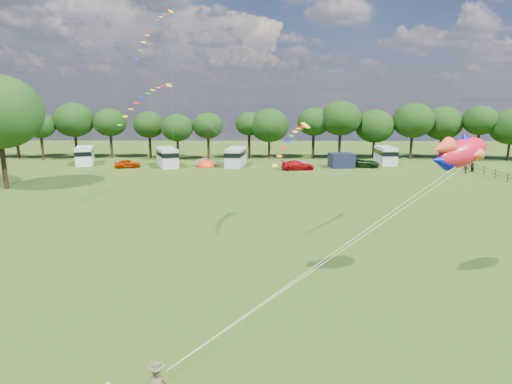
{
  "coord_description": "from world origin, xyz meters",
  "views": [
    {
      "loc": [
        0.41,
        -21.43,
        10.34
      ],
      "look_at": [
        0.0,
        8.0,
        4.0
      ],
      "focal_mm": 30.0,
      "sensor_mm": 36.0,
      "label": 1
    }
  ],
  "objects_px": {
    "car_b": "(206,162)",
    "campervan_b": "(167,157)",
    "car_a": "(127,164)",
    "campervan_c": "(236,156)",
    "fish_kite": "(458,153)",
    "campervan_a": "(85,155)",
    "walker_b": "(465,168)",
    "car_c": "(298,165)",
    "tent_orange": "(206,167)",
    "car_d": "(363,162)",
    "walker_a": "(471,166)",
    "campervan_d": "(386,155)",
    "tent_greyblue": "(298,168)"
  },
  "relations": [
    {
      "from": "tent_greyblue",
      "to": "walker_a",
      "type": "relative_size",
      "value": 2.1
    },
    {
      "from": "car_a",
      "to": "campervan_d",
      "type": "height_order",
      "value": "campervan_d"
    },
    {
      "from": "campervan_a",
      "to": "fish_kite",
      "type": "height_order",
      "value": "fish_kite"
    },
    {
      "from": "car_d",
      "to": "car_a",
      "type": "bearing_deg",
      "value": 114.65
    },
    {
      "from": "car_a",
      "to": "walker_b",
      "type": "relative_size",
      "value": 2.51
    },
    {
      "from": "campervan_c",
      "to": "tent_greyblue",
      "type": "xyz_separation_m",
      "value": [
        9.76,
        -2.57,
        -1.54
      ]
    },
    {
      "from": "car_c",
      "to": "campervan_d",
      "type": "xyz_separation_m",
      "value": [
        14.94,
        6.22,
        0.81
      ]
    },
    {
      "from": "car_b",
      "to": "campervan_c",
      "type": "distance_m",
      "value": 4.84
    },
    {
      "from": "campervan_c",
      "to": "walker_a",
      "type": "relative_size",
      "value": 3.44
    },
    {
      "from": "campervan_b",
      "to": "tent_orange",
      "type": "height_order",
      "value": "campervan_b"
    },
    {
      "from": "campervan_b",
      "to": "walker_b",
      "type": "relative_size",
      "value": 4.09
    },
    {
      "from": "campervan_c",
      "to": "tent_orange",
      "type": "relative_size",
      "value": 1.92
    },
    {
      "from": "car_d",
      "to": "tent_orange",
      "type": "bearing_deg",
      "value": 113.15
    },
    {
      "from": "car_d",
      "to": "campervan_a",
      "type": "xyz_separation_m",
      "value": [
        -44.88,
        2.06,
        0.84
      ]
    },
    {
      "from": "car_a",
      "to": "fish_kite",
      "type": "height_order",
      "value": "fish_kite"
    },
    {
      "from": "campervan_d",
      "to": "campervan_b",
      "type": "bearing_deg",
      "value": 94.86
    },
    {
      "from": "campervan_b",
      "to": "campervan_d",
      "type": "relative_size",
      "value": 1.13
    },
    {
      "from": "tent_greyblue",
      "to": "walker_b",
      "type": "relative_size",
      "value": 2.37
    },
    {
      "from": "car_b",
      "to": "campervan_d",
      "type": "height_order",
      "value": "campervan_d"
    },
    {
      "from": "walker_b",
      "to": "campervan_a",
      "type": "bearing_deg",
      "value": -29.23
    },
    {
      "from": "campervan_d",
      "to": "tent_orange",
      "type": "distance_m",
      "value": 29.39
    },
    {
      "from": "car_d",
      "to": "car_c",
      "type": "bearing_deg",
      "value": 128.51
    },
    {
      "from": "walker_b",
      "to": "campervan_c",
      "type": "bearing_deg",
      "value": -32.75
    },
    {
      "from": "car_c",
      "to": "fish_kite",
      "type": "bearing_deg",
      "value": 178.29
    },
    {
      "from": "tent_orange",
      "to": "campervan_c",
      "type": "bearing_deg",
      "value": 13.7
    },
    {
      "from": "car_b",
      "to": "walker_b",
      "type": "bearing_deg",
      "value": -105.02
    },
    {
      "from": "car_a",
      "to": "campervan_b",
      "type": "distance_m",
      "value": 6.18
    },
    {
      "from": "car_d",
      "to": "tent_greyblue",
      "type": "height_order",
      "value": "car_d"
    },
    {
      "from": "campervan_d",
      "to": "tent_orange",
      "type": "relative_size",
      "value": 1.79
    },
    {
      "from": "car_a",
      "to": "campervan_a",
      "type": "distance_m",
      "value": 8.8
    },
    {
      "from": "car_d",
      "to": "campervan_c",
      "type": "relative_size",
      "value": 0.85
    },
    {
      "from": "car_d",
      "to": "campervan_a",
      "type": "distance_m",
      "value": 44.93
    },
    {
      "from": "car_a",
      "to": "campervan_c",
      "type": "relative_size",
      "value": 0.65
    },
    {
      "from": "fish_kite",
      "to": "walker_b",
      "type": "xyz_separation_m",
      "value": [
        19.06,
        38.87,
        -6.85
      ]
    },
    {
      "from": "campervan_c",
      "to": "tent_orange",
      "type": "bearing_deg",
      "value": 111.69
    },
    {
      "from": "campervan_c",
      "to": "car_d",
      "type": "bearing_deg",
      "value": -84.35
    },
    {
      "from": "car_c",
      "to": "tent_orange",
      "type": "bearing_deg",
      "value": 70.82
    },
    {
      "from": "car_b",
      "to": "campervan_b",
      "type": "bearing_deg",
      "value": 89.29
    },
    {
      "from": "fish_kite",
      "to": "walker_a",
      "type": "xyz_separation_m",
      "value": [
        20.53,
        40.29,
        -6.75
      ]
    },
    {
      "from": "campervan_d",
      "to": "tent_greyblue",
      "type": "bearing_deg",
      "value": 108.43
    },
    {
      "from": "car_a",
      "to": "tent_orange",
      "type": "distance_m",
      "value": 12.21
    },
    {
      "from": "campervan_d",
      "to": "tent_greyblue",
      "type": "distance_m",
      "value": 15.66
    },
    {
      "from": "car_c",
      "to": "car_d",
      "type": "distance_m",
      "value": 10.92
    },
    {
      "from": "car_a",
      "to": "campervan_d",
      "type": "relative_size",
      "value": 0.69
    },
    {
      "from": "car_a",
      "to": "campervan_b",
      "type": "xyz_separation_m",
      "value": [
        5.91,
        1.56,
        0.92
      ]
    },
    {
      "from": "car_d",
      "to": "walker_a",
      "type": "bearing_deg",
      "value": -84.06
    },
    {
      "from": "car_a",
      "to": "car_d",
      "type": "height_order",
      "value": "car_d"
    },
    {
      "from": "car_b",
      "to": "fish_kite",
      "type": "xyz_separation_m",
      "value": [
        19.18,
        -45.34,
        7.06
      ]
    },
    {
      "from": "car_d",
      "to": "campervan_b",
      "type": "xyz_separation_m",
      "value": [
        -30.93,
        0.15,
        0.87
      ]
    },
    {
      "from": "walker_b",
      "to": "car_c",
      "type": "bearing_deg",
      "value": -28.23
    }
  ]
}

